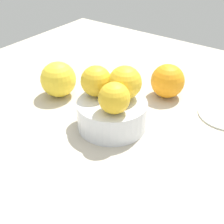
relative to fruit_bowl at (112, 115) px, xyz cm
name	(u,v)px	position (x,y,z in cm)	size (l,w,h in cm)	color
ground_plane	(112,130)	(0.00, 0.00, -3.79)	(110.00, 110.00, 2.00)	#BCB29E
fruit_bowl	(112,115)	(0.00, 0.00, 0.00)	(14.59, 14.59, 5.82)	silver
orange_in_bowl_0	(114,98)	(2.44, -2.63, 6.13)	(6.18, 6.18, 6.18)	yellow
orange_in_bowl_1	(96,81)	(-4.53, 0.63, 6.27)	(6.47, 6.47, 6.47)	yellow
orange_in_bowl_2	(125,83)	(0.94, 3.15, 6.52)	(6.96, 6.96, 6.96)	yellow
orange_loose_0	(58,79)	(-18.27, 3.15, 1.50)	(8.57, 8.57, 8.57)	yellow
orange_loose_1	(168,81)	(3.20, 18.26, 1.29)	(8.14, 8.14, 8.14)	orange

